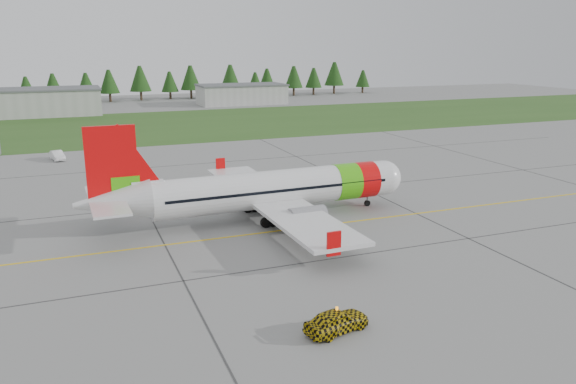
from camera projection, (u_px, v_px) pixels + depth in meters
name	position (u px, v px, depth m)	size (l,w,h in m)	color
ground	(368.00, 254.00, 45.44)	(320.00, 320.00, 0.00)	gray
aircraft	(269.00, 190.00, 54.06)	(32.47, 29.82, 9.84)	silver
follow_me_car	(337.00, 300.00, 32.57)	(1.65, 1.40, 4.10)	gold
service_van	(56.00, 146.00, 81.81)	(1.45, 1.37, 4.16)	white
grass_strip	(178.00, 124.00, 119.29)	(320.00, 50.00, 0.03)	#30561E
taxi_guideline	(326.00, 225.00, 52.64)	(120.00, 0.25, 0.02)	gold
hangar_west	(29.00, 103.00, 133.17)	(32.00, 14.00, 6.00)	#A8A8A3
hangar_east	(242.00, 95.00, 159.87)	(24.00, 12.00, 5.20)	#A8A8A3
treeline	(142.00, 84.00, 168.46)	(160.00, 8.00, 10.00)	#1C3F14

